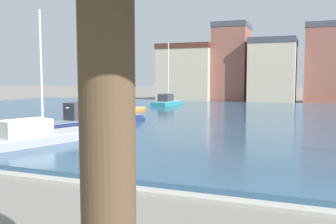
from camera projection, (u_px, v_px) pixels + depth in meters
name	position (u px, v px, depth m)	size (l,w,h in m)	color
harbor_water	(249.00, 119.00, 31.99)	(77.03, 42.95, 0.31)	#2D5170
quay_edge_coping	(142.00, 191.00, 11.81)	(77.03, 0.50, 0.12)	#ADA89E
sailboat_navy	(99.00, 120.00, 26.30)	(4.11, 9.63, 7.92)	navy
sailboat_orange	(128.00, 110.00, 36.39)	(2.69, 9.37, 5.80)	orange
sailboat_teal	(168.00, 103.00, 46.06)	(2.33, 5.91, 7.99)	teal
sailboat_grey	(43.00, 138.00, 19.30)	(4.48, 8.18, 7.13)	#939399
townhouse_end_terrace	(188.00, 73.00, 58.39)	(8.52, 6.80, 8.94)	#C6B293
townhouse_narrow_midrow	(231.00, 63.00, 56.85)	(5.16, 6.28, 11.97)	#8E5142
townhouse_corner_house	(273.00, 71.00, 54.12)	(6.50, 7.90, 9.34)	#C6B293
townhouse_tall_gabled	(329.00, 64.00, 52.46)	(6.57, 5.28, 11.43)	#8E5142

